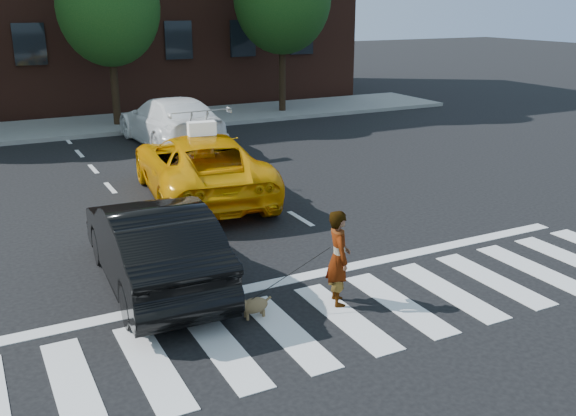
{
  "coord_description": "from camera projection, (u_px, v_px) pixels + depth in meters",
  "views": [
    {
      "loc": [
        -4.79,
        -7.41,
        4.59
      ],
      "look_at": [
        0.15,
        2.19,
        1.1
      ],
      "focal_mm": 40.0,
      "sensor_mm": 36.0,
      "label": 1
    }
  ],
  "objects": [
    {
      "name": "crosswalk",
      "position": [
        345.0,
        317.0,
        9.76
      ],
      "size": [
        13.0,
        2.4,
        0.01
      ],
      "primitive_type": "cube",
      "color": "silver",
      "rests_on": "ground"
    },
    {
      "name": "stop_line",
      "position": [
        296.0,
        278.0,
        11.11
      ],
      "size": [
        12.0,
        0.3,
        0.01
      ],
      "primitive_type": "cube",
      "color": "silver",
      "rests_on": "ground"
    },
    {
      "name": "white_suv",
      "position": [
        171.0,
        121.0,
        21.22
      ],
      "size": [
        2.52,
        5.66,
        1.61
      ],
      "primitive_type": "imported",
      "rotation": [
        0.0,
        0.0,
        3.19
      ],
      "color": "white",
      "rests_on": "ground"
    },
    {
      "name": "taxi",
      "position": [
        200.0,
        166.0,
        15.54
      ],
      "size": [
        3.31,
        5.95,
        1.57
      ],
      "primitive_type": "imported",
      "rotation": [
        0.0,
        0.0,
        3.02
      ],
      "color": "#E39704",
      "rests_on": "ground"
    },
    {
      "name": "dog",
      "position": [
        251.0,
        305.0,
        9.69
      ],
      "size": [
        0.61,
        0.27,
        0.35
      ],
      "rotation": [
        0.0,
        0.0,
        -0.1
      ],
      "color": "olive",
      "rests_on": "ground"
    },
    {
      "name": "woman",
      "position": [
        339.0,
        258.0,
        9.99
      ],
      "size": [
        0.52,
        0.65,
        1.55
      ],
      "primitive_type": "imported",
      "rotation": [
        0.0,
        0.0,
        1.27
      ],
      "color": "#999999",
      "rests_on": "ground"
    },
    {
      "name": "sidewalk_far",
      "position": [
        102.0,
        125.0,
        24.55
      ],
      "size": [
        30.0,
        4.0,
        0.15
      ],
      "primitive_type": "cube",
      "color": "slate",
      "rests_on": "ground"
    },
    {
      "name": "black_sedan",
      "position": [
        153.0,
        243.0,
        10.68
      ],
      "size": [
        1.75,
        4.56,
        1.48
      ],
      "primitive_type": "imported",
      "rotation": [
        0.0,
        0.0,
        3.1
      ],
      "color": "black",
      "rests_on": "ground"
    },
    {
      "name": "taxi_sign",
      "position": [
        202.0,
        128.0,
        15.08
      ],
      "size": [
        0.68,
        0.36,
        0.32
      ],
      "primitive_type": "cube",
      "rotation": [
        0.0,
        0.0,
        3.02
      ],
      "color": "white",
      "rests_on": "taxi"
    },
    {
      "name": "ground",
      "position": [
        345.0,
        317.0,
        9.76
      ],
      "size": [
        120.0,
        120.0,
        0.0
      ],
      "primitive_type": "plane",
      "color": "black",
      "rests_on": "ground"
    }
  ]
}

